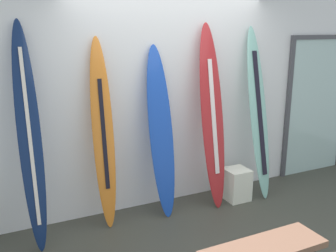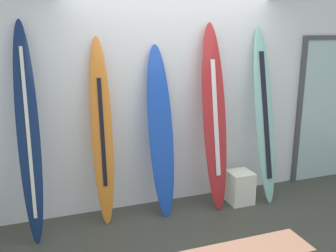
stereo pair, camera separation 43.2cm
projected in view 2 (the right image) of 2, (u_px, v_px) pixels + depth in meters
name	position (u px, v px, depth m)	size (l,w,h in m)	color
ground	(214.00, 250.00, 3.79)	(8.00, 8.00, 0.04)	#3C3D34
wall_back	(170.00, 91.00, 4.61)	(7.20, 0.20, 2.80)	white
surfboard_navy	(28.00, 135.00, 3.78)	(0.23, 0.53, 2.26)	#11254F
surfboard_sunset	(102.00, 133.00, 4.12)	(0.25, 0.37, 2.08)	orange
surfboard_cobalt	(161.00, 132.00, 4.33)	(0.30, 0.45, 1.99)	#1C49B7
surfboard_crimson	(214.00, 118.00, 4.48)	(0.31, 0.49, 2.23)	#B12428
surfboard_seafoam	(264.00, 117.00, 4.70)	(0.26, 0.55, 2.19)	#86C3B5
display_block_left	(240.00, 187.00, 4.74)	(0.30, 0.30, 0.41)	white
glass_door	(332.00, 107.00, 5.38)	(1.19, 0.06, 2.06)	silver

